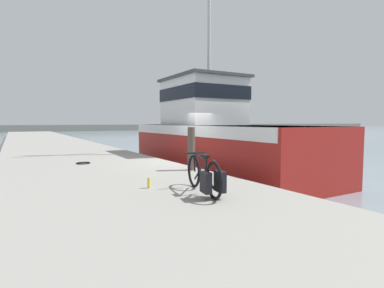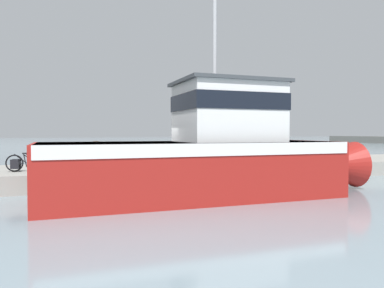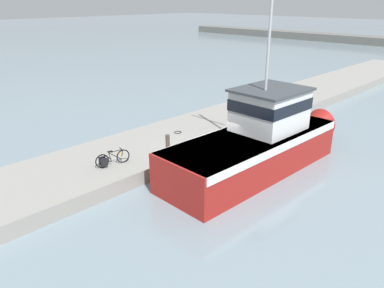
{
  "view_description": "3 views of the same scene",
  "coord_description": "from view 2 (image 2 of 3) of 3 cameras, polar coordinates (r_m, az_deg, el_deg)",
  "views": [
    {
      "loc": [
        -5.74,
        -9.33,
        2.14
      ],
      "look_at": [
        -0.03,
        0.18,
        1.31
      ],
      "focal_mm": 28.0,
      "sensor_mm": 36.0,
      "label": 1
    },
    {
      "loc": [
        14.07,
        -3.81,
        2.33
      ],
      "look_at": [
        0.46,
        1.55,
        1.88
      ],
      "focal_mm": 35.0,
      "sensor_mm": 36.0,
      "label": 2
    },
    {
      "loc": [
        12.08,
        -13.75,
        8.46
      ],
      "look_at": [
        -0.21,
        -1.24,
        1.6
      ],
      "focal_mm": 35.0,
      "sensor_mm": 36.0,
      "label": 3
    }
  ],
  "objects": [
    {
      "name": "bicycle_touring",
      "position": [
        16.71,
        -24.17,
        -2.65
      ],
      "size": [
        0.65,
        1.77,
        0.77
      ],
      "rotation": [
        0.0,
        0.0,
        -0.21
      ],
      "color": "black",
      "rests_on": "dock_pier"
    },
    {
      "name": "ground_plane",
      "position": [
        14.76,
        -6.33,
        -7.32
      ],
      "size": [
        320.0,
        320.0,
        0.0
      ],
      "primitive_type": "plane",
      "color": "gray"
    },
    {
      "name": "fishing_boat_main",
      "position": [
        13.42,
        2.79,
        -1.44
      ],
      "size": [
        3.85,
        12.51,
        11.28
      ],
      "rotation": [
        0.0,
        0.0,
        -0.03
      ],
      "color": "maroon",
      "rests_on": "ground_plane"
    },
    {
      "name": "mooring_post",
      "position": [
        15.52,
        -14.42,
        -1.87
      ],
      "size": [
        0.22,
        0.22,
        1.25
      ],
      "primitive_type": "cylinder",
      "color": "#51473D",
      "rests_on": "dock_pier"
    },
    {
      "name": "hose_coil",
      "position": [
        18.54,
        -6.07,
        -3.11
      ],
      "size": [
        0.45,
        0.45,
        0.04
      ],
      "primitive_type": "torus",
      "color": "black",
      "rests_on": "dock_pier"
    },
    {
      "name": "dock_pier",
      "position": [
        18.18,
        -9.31,
        -4.45
      ],
      "size": [
        5.33,
        80.0,
        0.73
      ],
      "primitive_type": "cube",
      "color": "gray",
      "rests_on": "ground_plane"
    },
    {
      "name": "water_bottle_on_curb",
      "position": [
        17.44,
        -20.43,
        -3.22
      ],
      "size": [
        0.06,
        0.06,
        0.23
      ],
      "primitive_type": "cylinder",
      "color": "yellow",
      "rests_on": "dock_pier"
    }
  ]
}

